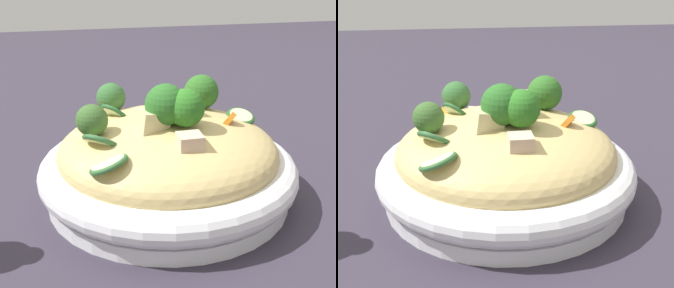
% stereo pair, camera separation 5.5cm
% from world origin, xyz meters
% --- Properties ---
extents(ground_plane, '(3.00, 3.00, 0.00)m').
position_xyz_m(ground_plane, '(0.00, 0.00, 0.00)').
color(ground_plane, '#302B38').
extents(serving_bowl, '(0.32, 0.32, 0.06)m').
position_xyz_m(serving_bowl, '(0.00, 0.00, 0.03)').
color(serving_bowl, white).
rests_on(serving_bowl, ground_plane).
extents(noodle_heap, '(0.27, 0.27, 0.09)m').
position_xyz_m(noodle_heap, '(0.00, 0.00, 0.06)').
color(noodle_heap, tan).
rests_on(noodle_heap, serving_bowl).
extents(broccoli_florets, '(0.18, 0.21, 0.08)m').
position_xyz_m(broccoli_florets, '(0.01, 0.01, 0.12)').
color(broccoli_florets, '#96B36F').
rests_on(broccoli_florets, serving_bowl).
extents(carrot_coins, '(0.13, 0.18, 0.03)m').
position_xyz_m(carrot_coins, '(0.06, -0.02, 0.10)').
color(carrot_coins, orange).
rests_on(carrot_coins, serving_bowl).
extents(zucchini_slices, '(0.18, 0.24, 0.04)m').
position_xyz_m(zucchini_slices, '(-0.02, 0.03, 0.09)').
color(zucchini_slices, beige).
rests_on(zucchini_slices, serving_bowl).
extents(chicken_chunks, '(0.17, 0.10, 0.04)m').
position_xyz_m(chicken_chunks, '(0.01, -0.01, 0.11)').
color(chicken_chunks, beige).
rests_on(chicken_chunks, serving_bowl).
extents(chopsticks_pair, '(0.07, 0.20, 0.01)m').
position_xyz_m(chopsticks_pair, '(0.30, -0.11, 0.00)').
color(chopsticks_pair, black).
rests_on(chopsticks_pair, ground_plane).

